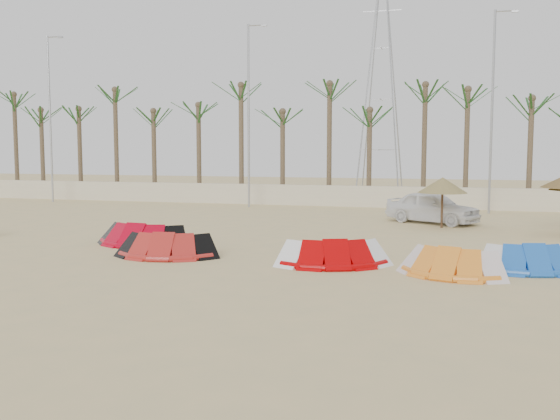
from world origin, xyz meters
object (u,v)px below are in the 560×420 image
(kite_blue, at_px, (531,257))
(parasol_left, at_px, (443,185))
(kite_red_left, at_px, (145,233))
(kite_orange, at_px, (451,260))
(kite_red_mid, at_px, (170,244))
(kite_red_right, at_px, (336,251))
(car, at_px, (432,207))

(kite_blue, xyz_separation_m, parasol_left, (-2.78, 9.53, 1.52))
(kite_red_left, relative_size, parasol_left, 1.63)
(kite_orange, relative_size, kite_blue, 1.02)
(kite_red_mid, height_order, kite_blue, same)
(parasol_left, bearing_deg, kite_orange, -87.21)
(kite_orange, height_order, parasol_left, parasol_left)
(kite_red_right, relative_size, kite_blue, 1.16)
(parasol_left, bearing_deg, kite_blue, -73.71)
(kite_red_right, distance_m, kite_blue, 5.72)
(kite_red_left, bearing_deg, kite_orange, -14.01)
(kite_red_left, relative_size, kite_blue, 1.15)
(kite_blue, relative_size, parasol_left, 1.41)
(car, bearing_deg, kite_red_right, -163.67)
(kite_blue, bearing_deg, parasol_left, 106.29)
(kite_red_mid, bearing_deg, kite_blue, 3.22)
(kite_red_left, xyz_separation_m, kite_orange, (11.09, -2.77, -0.00))
(kite_red_left, relative_size, kite_orange, 1.14)
(kite_red_left, bearing_deg, kite_red_right, -15.22)
(kite_red_left, distance_m, kite_red_mid, 2.95)
(kite_blue, relative_size, car, 0.72)
(kite_red_right, bearing_deg, parasol_left, 74.00)
(kite_red_mid, distance_m, parasol_left, 13.33)
(kite_red_left, distance_m, parasol_left, 13.36)
(kite_red_mid, bearing_deg, kite_orange, -4.14)
(kite_orange, bearing_deg, kite_blue, 29.70)
(parasol_left, distance_m, car, 2.14)
(kite_red_mid, relative_size, kite_red_right, 0.93)
(kite_red_mid, bearing_deg, parasol_left, 50.08)
(kite_orange, xyz_separation_m, car, (-1.01, 12.54, 0.35))
(kite_orange, bearing_deg, kite_red_right, 168.74)
(kite_blue, bearing_deg, kite_orange, -150.30)
(kite_blue, xyz_separation_m, car, (-3.27, 11.25, 0.35))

